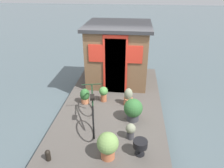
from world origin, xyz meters
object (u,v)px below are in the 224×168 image
Objects in this scene: bicycle at (93,109)px; charcoal_grill at (140,145)px; mooring_bollard at (48,155)px; houseboat_cabin at (118,53)px; potted_plant_succulent at (133,109)px; potted_plant_lavender at (104,93)px; potted_plant_geranium at (108,145)px; potted_plant_rosemary at (131,130)px; potted_plant_ivy at (85,96)px; potted_plant_mint at (128,97)px.

bicycle is 4.85× the size of charcoal_grill.
charcoal_grill is 1.42× the size of mooring_bollard.
houseboat_cabin is 3.60× the size of potted_plant_succulent.
potted_plant_lavender is 2.18m from potted_plant_geranium.
potted_plant_lavender reaches higher than charcoal_grill.
potted_plant_rosemary is at bearing 23.72° from charcoal_grill.
potted_plant_lavender is at bearing -5.26° from bicycle.
potted_plant_lavender reaches higher than potted_plant_ivy.
houseboat_cabin is 5.60× the size of potted_plant_rosemary.
potted_plant_lavender is (1.06, -0.10, -0.14)m from bicycle.
potted_plant_lavender is at bearing 169.70° from houseboat_cabin.
bicycle is 0.99m from potted_plant_succulent.
potted_plant_mint is at bearing -8.70° from potted_plant_geranium.
potted_plant_geranium is 1.55× the size of potted_plant_rosemary.
potted_plant_succulent is 1.28× the size of potted_plant_lavender.
potted_plant_geranium is 1.69× the size of charcoal_grill.
potted_plant_succulent is at bearing -168.25° from potted_plant_mint.
potted_plant_ivy is (0.66, 1.37, -0.08)m from potted_plant_succulent.
potted_plant_rosemary is 1.55× the size of mooring_bollard.
potted_plant_succulent reaches higher than potted_plant_lavender.
potted_plant_mint is at bearing -40.64° from bicycle.
houseboat_cabin is at bearing -10.30° from potted_plant_lavender.
potted_plant_rosemary is (-1.52, -0.83, -0.06)m from potted_plant_lavender.
potted_plant_succulent is 1.00× the size of potted_plant_geranium.
bicycle is at bearing 103.85° from potted_plant_succulent.
potted_plant_geranium is 0.65m from charcoal_grill.
bicycle is 3.67× the size of potted_plant_lavender.
mooring_bollard is (-0.82, 1.57, -0.08)m from potted_plant_rosemary.
charcoal_grill is at bearing -170.36° from potted_plant_mint.
bicycle is at bearing 139.36° from potted_plant_mint.
potted_plant_mint reaches higher than potted_plant_lavender.
bicycle is at bearing 174.74° from potted_plant_lavender.
charcoal_grill is at bearing -129.47° from bicycle.
mooring_bollard is (-2.34, 0.75, -0.13)m from potted_plant_lavender.
potted_plant_lavender is 2.46m from mooring_bollard.
potted_plant_lavender reaches higher than potted_plant_rosemary.
potted_plant_lavender is at bearing -17.70° from mooring_bollard.
potted_plant_lavender is 1.73m from potted_plant_rosemary.
potted_plant_ivy is (-1.67, 0.78, -0.75)m from houseboat_cabin.
potted_plant_rosemary is (-3.03, -0.55, -0.77)m from houseboat_cabin.
potted_plant_mint is at bearing 9.64° from charcoal_grill.
potted_plant_mint is 0.72m from potted_plant_lavender.
charcoal_grill is (-1.99, -1.03, -0.01)m from potted_plant_lavender.
potted_plant_succulent is (-2.33, -0.59, -0.67)m from houseboat_cabin.
potted_plant_ivy is at bearing 154.85° from houseboat_cabin.
potted_plant_mint is (0.95, -0.81, -0.16)m from bicycle.
potted_plant_geranium reaches higher than charcoal_grill.
potted_plant_lavender is at bearing 80.89° from potted_plant_mint.
potted_plant_ivy reaches higher than potted_plant_rosemary.
potted_plant_mint is at bearing -164.89° from houseboat_cabin.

